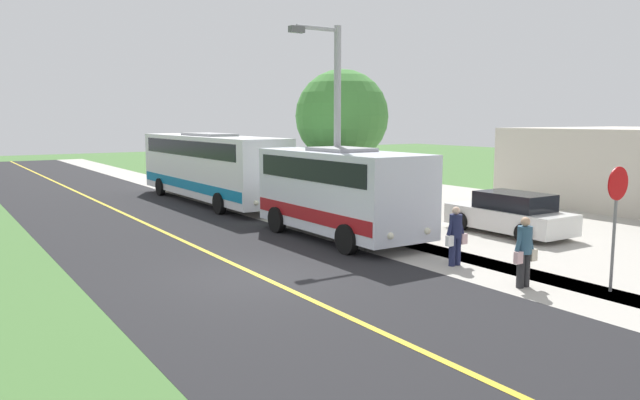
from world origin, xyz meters
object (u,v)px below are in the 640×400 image
(parked_car_near, at_px, (510,214))
(tree_curbside, at_px, (342,117))
(street_light_pole, at_px, (334,120))
(pedestrian_with_bags, at_px, (524,250))
(shuttle_bus_front, at_px, (341,189))
(pedestrian_waiting, at_px, (455,234))
(transit_bus_rear, at_px, (210,165))
(stop_sign, at_px, (616,207))

(parked_car_near, xyz_separation_m, tree_curbside, (2.44, -6.57, 3.34))
(street_light_pole, bearing_deg, pedestrian_with_bags, 89.02)
(shuttle_bus_front, distance_m, pedestrian_waiting, 4.87)
(street_light_pole, bearing_deg, transit_bus_rear, -87.77)
(street_light_pole, height_order, tree_curbside, street_light_pole)
(pedestrian_with_bags, height_order, parked_car_near, pedestrian_with_bags)
(transit_bus_rear, relative_size, pedestrian_waiting, 7.50)
(pedestrian_waiting, bearing_deg, parked_car_near, -155.87)
(pedestrian_waiting, distance_m, tree_curbside, 9.63)
(tree_curbside, bearing_deg, shuttle_bus_front, 54.45)
(shuttle_bus_front, relative_size, stop_sign, 2.37)
(stop_sign, xyz_separation_m, parked_car_near, (-3.74, -5.95, -1.28))
(pedestrian_waiting, xyz_separation_m, stop_sign, (-1.16, 3.76, 1.10))
(transit_bus_rear, distance_m, parked_car_near, 14.36)
(pedestrian_waiting, relative_size, street_light_pole, 0.23)
(shuttle_bus_front, distance_m, stop_sign, 8.69)
(pedestrian_with_bags, bearing_deg, stop_sign, 135.37)
(transit_bus_rear, height_order, parked_car_near, transit_bus_rear)
(pedestrian_with_bags, relative_size, street_light_pole, 0.24)
(pedestrian_with_bags, distance_m, parked_car_near, 6.88)
(transit_bus_rear, bearing_deg, parked_car_near, 112.00)
(shuttle_bus_front, xyz_separation_m, transit_bus_rear, (0.08, -10.68, 0.14))
(transit_bus_rear, height_order, pedestrian_waiting, transit_bus_rear)
(transit_bus_rear, bearing_deg, shuttle_bus_front, 90.44)
(tree_curbside, bearing_deg, parked_car_near, 110.39)
(parked_car_near, distance_m, tree_curbside, 7.76)
(stop_sign, distance_m, tree_curbside, 12.76)
(shuttle_bus_front, distance_m, tree_curbside, 5.43)
(parked_car_near, bearing_deg, pedestrian_with_bags, 41.94)
(shuttle_bus_front, bearing_deg, transit_bus_rear, -89.56)
(street_light_pole, bearing_deg, pedestrian_waiting, 90.81)
(street_light_pole, bearing_deg, parked_car_near, 145.27)
(pedestrian_waiting, xyz_separation_m, street_light_pole, (0.08, -5.65, 3.05))
(pedestrian_with_bags, xyz_separation_m, stop_sign, (-1.38, 1.36, 1.07))
(transit_bus_rear, xyz_separation_m, stop_sign, (-1.62, 19.23, 0.17))
(tree_curbside, bearing_deg, pedestrian_with_bags, 76.52)
(transit_bus_rear, bearing_deg, street_light_pole, 92.23)
(pedestrian_waiting, xyz_separation_m, parked_car_near, (-4.90, -2.19, -0.17))
(transit_bus_rear, bearing_deg, stop_sign, 94.82)
(pedestrian_with_bags, height_order, pedestrian_waiting, pedestrian_with_bags)
(shuttle_bus_front, bearing_deg, street_light_pole, -109.32)
(shuttle_bus_front, bearing_deg, tree_curbside, -125.55)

